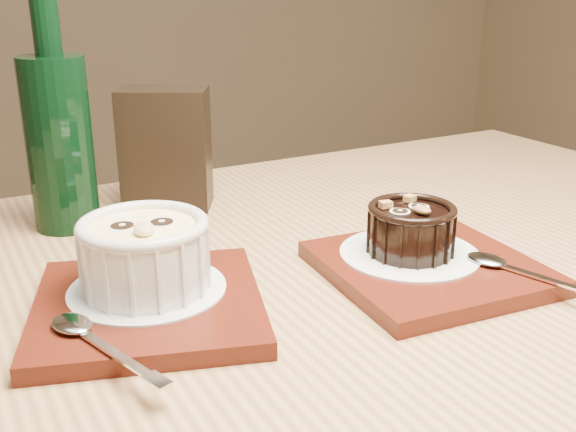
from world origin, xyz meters
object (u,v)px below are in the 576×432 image
Objects in this scene: tray_right at (428,268)px; ramekin_dark at (411,227)px; tray_left at (149,306)px; ramekin_white at (145,251)px; table at (324,371)px; green_bottle at (59,137)px; condiment_stand at (166,149)px.

ramekin_dark is at bearing 113.63° from tray_right.
tray_left is 0.04m from ramekin_white.
tray_left is 1.00× the size of tray_right.
ramekin_white is (-0.16, 0.02, 0.14)m from table.
green_bottle reaches higher than tray_left.
condiment_stand is (-0.16, 0.27, 0.03)m from ramekin_dark.
ramekin_dark is at bearing -1.27° from tray_left.
green_bottle is at bearing 137.72° from tray_right.
tray_left reaches higher than table.
ramekin_white is 0.26m from condiment_stand.
tray_right is (0.25, -0.04, -0.04)m from ramekin_white.
ramekin_dark is 0.31× the size of green_bottle.
green_bottle is at bearing 129.02° from table.
ramekin_white reaches higher than tray_right.
tray_right is at bearing -12.72° from table.
condiment_stand is at bearing 120.74° from tray_right.
table is 4.94× the size of green_bottle.
tray_right is at bearing -1.99° from ramekin_white.
green_bottle is (-0.04, 0.22, 0.05)m from ramekin_white.
tray_right is 0.70× the size of green_bottle.
table is 0.16m from ramekin_dark.
ramekin_white is at bearing 171.01° from tray_right.
condiment_stand reaches higher than table.
condiment_stand reaches higher than tray_left.
table is 0.32m from condiment_stand.
table is at bearing -73.68° from condiment_stand.
ramekin_dark is 0.32m from condiment_stand.
condiment_stand is at bearing 12.18° from green_bottle.
ramekin_white reaches higher than ramekin_dark.
table is 15.69× the size of ramekin_dark.
tray_left is at bearing 174.42° from tray_right.
ramekin_dark is (0.24, -0.01, 0.03)m from tray_left.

